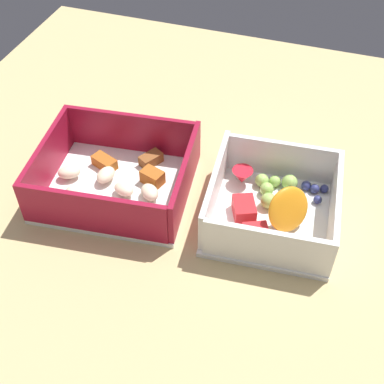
{
  "coord_description": "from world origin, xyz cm",
  "views": [
    {
      "loc": [
        12.33,
        -40.15,
        46.68
      ],
      "look_at": [
        -0.84,
        -0.47,
        4.0
      ],
      "focal_mm": 48.4,
      "sensor_mm": 36.0,
      "label": 1
    }
  ],
  "objects": [
    {
      "name": "table_surface",
      "position": [
        0.0,
        0.0,
        1.0
      ],
      "size": [
        80.0,
        80.0,
        2.0
      ],
      "primitive_type": "cube",
      "color": "tan",
      "rests_on": "ground"
    },
    {
      "name": "pasta_container",
      "position": [
        -10.15,
        -1.12,
        3.97
      ],
      "size": [
        18.95,
        16.66,
        6.15
      ],
      "rotation": [
        0.0,
        0.0,
        0.11
      ],
      "color": "white",
      "rests_on": "table_surface"
    },
    {
      "name": "fruit_bowl",
      "position": [
        8.37,
        0.41,
        4.0
      ],
      "size": [
        15.15,
        15.53,
        5.88
      ],
      "rotation": [
        0.0,
        0.0,
        0.08
      ],
      "color": "white",
      "rests_on": "table_surface"
    }
  ]
}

